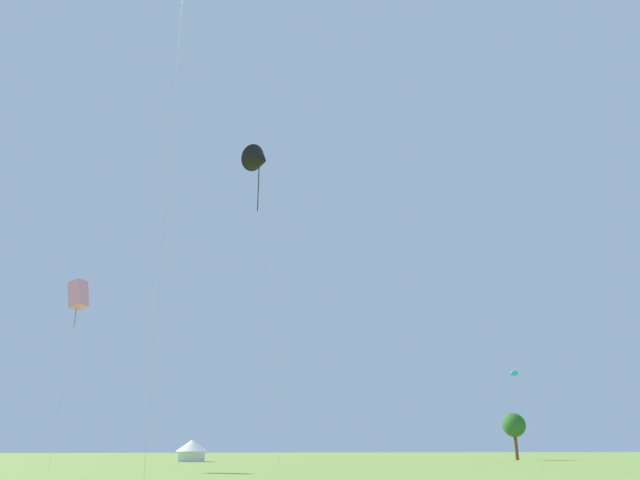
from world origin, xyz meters
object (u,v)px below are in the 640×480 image
at_px(kite_black_delta, 259,160).
at_px(tree_distant_left, 514,425).
at_px(kite_cyan_parafoil, 514,374).
at_px(festival_tent_center, 192,449).
at_px(kite_pink_box, 78,295).

xyz_separation_m(kite_black_delta, tree_distant_left, (36.61, 22.00, -23.80)).
height_order(kite_black_delta, kite_cyan_parafoil, kite_black_delta).
distance_m(kite_black_delta, festival_tent_center, 34.61).
distance_m(kite_black_delta, kite_pink_box, 20.93).
bearing_deg(festival_tent_center, kite_black_delta, -78.40).
relative_size(kite_black_delta, tree_distant_left, 5.12).
bearing_deg(tree_distant_left, kite_black_delta, -149.00).
distance_m(kite_black_delta, tree_distant_left, 48.90).
height_order(kite_cyan_parafoil, kite_pink_box, kite_pink_box).
distance_m(kite_black_delta, kite_cyan_parafoil, 31.09).
bearing_deg(kite_pink_box, kite_cyan_parafoil, 0.85).
relative_size(kite_black_delta, kite_cyan_parafoil, 3.66).
bearing_deg(festival_tent_center, tree_distant_left, 0.64).
bearing_deg(kite_cyan_parafoil, festival_tent_center, 139.49).
height_order(kite_black_delta, festival_tent_center, kite_black_delta).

